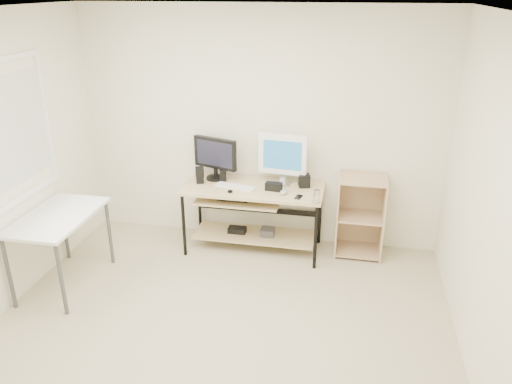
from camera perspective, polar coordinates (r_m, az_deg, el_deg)
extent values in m
cube|color=#BAAE8F|center=(4.35, -4.84, -16.98)|extent=(4.00, 4.00, 0.01)
cube|color=white|center=(3.36, -6.38, 19.78)|extent=(4.00, 4.00, 0.01)
cube|color=white|center=(5.50, 0.41, 7.21)|extent=(4.00, 0.01, 2.60)
cube|color=white|center=(3.66, 26.12, -3.42)|extent=(0.01, 4.00, 2.60)
cube|color=white|center=(4.98, -26.09, 6.22)|extent=(0.01, 1.00, 1.20)
cube|color=#CEB682|center=(5.36, -0.30, 0.41)|extent=(1.50, 0.65, 0.03)
cube|color=#CEB682|center=(5.39, -1.97, -0.80)|extent=(0.90, 0.49, 0.02)
cube|color=#CEB682|center=(5.65, -0.18, -4.89)|extent=(1.35, 0.46, 0.02)
cube|color=black|center=(5.39, -2.48, -0.60)|extent=(0.33, 0.22, 0.01)
cylinder|color=black|center=(5.30, 0.02, -1.03)|extent=(0.14, 0.01, 0.01)
cube|color=#404043|center=(5.60, 1.32, -4.58)|extent=(0.15, 0.15, 0.08)
cube|color=black|center=(5.67, -2.17, -4.35)|extent=(0.20, 0.12, 0.06)
cylinder|color=black|center=(5.44, -8.26, -3.81)|extent=(0.04, 0.04, 0.72)
cylinder|color=black|center=(5.93, -6.48, -1.41)|extent=(0.04, 0.04, 0.72)
cylinder|color=black|center=(5.18, 6.83, -5.20)|extent=(0.04, 0.04, 0.72)
cylinder|color=black|center=(5.69, 7.32, -2.55)|extent=(0.04, 0.04, 0.72)
cube|color=white|center=(5.08, -21.79, -2.65)|extent=(0.60, 1.00, 0.03)
cylinder|color=#404043|center=(5.06, -26.41, -8.35)|extent=(0.04, 0.04, 0.72)
cylinder|color=#404043|center=(5.71, -21.06, -3.88)|extent=(0.04, 0.04, 0.72)
cylinder|color=#404043|center=(4.78, -21.36, -9.33)|extent=(0.04, 0.04, 0.72)
cylinder|color=#404043|center=(5.46, -16.40, -4.47)|extent=(0.04, 0.04, 0.72)
cube|color=tan|center=(5.50, 9.32, -2.56)|extent=(0.02, 0.40, 0.90)
cube|color=tan|center=(5.51, 14.31, -2.93)|extent=(0.02, 0.40, 0.90)
cube|color=tan|center=(5.67, 11.83, -1.94)|extent=(0.50, 0.02, 0.90)
cube|color=tan|center=(5.68, 11.48, -6.49)|extent=(0.46, 0.38, 0.02)
cube|color=tan|center=(5.50, 11.81, -2.75)|extent=(0.46, 0.38, 0.02)
cube|color=tan|center=(5.33, 12.18, 1.43)|extent=(0.46, 0.38, 0.02)
cylinder|color=black|center=(5.60, -4.60, 1.63)|extent=(0.22, 0.22, 0.02)
cylinder|color=black|center=(5.58, -4.62, 2.24)|extent=(0.05, 0.05, 0.11)
cube|color=black|center=(5.50, -4.69, 4.45)|extent=(0.51, 0.21, 0.34)
cube|color=black|center=(5.48, -4.78, 4.35)|extent=(0.42, 0.14, 0.28)
cube|color=silver|center=(5.44, 2.99, 1.00)|extent=(0.19, 0.17, 0.02)
cylinder|color=silver|center=(5.42, 3.00, 1.59)|extent=(0.05, 0.05, 0.10)
cube|color=white|center=(5.33, 3.06, 4.31)|extent=(0.52, 0.10, 0.44)
cube|color=#215E90|center=(5.30, 3.01, 4.22)|extent=(0.44, 0.05, 0.35)
cube|color=white|center=(5.36, -2.37, 0.63)|extent=(0.45, 0.22, 0.02)
ellipsoid|color=#B4B4B9|center=(5.18, 3.19, 0.00)|extent=(0.09, 0.13, 0.04)
cube|color=black|center=(5.26, 2.04, 0.63)|extent=(0.18, 0.10, 0.09)
cube|color=black|center=(5.49, -6.42, 1.41)|extent=(0.10, 0.10, 0.07)
cube|color=black|center=(5.46, -6.46, 2.28)|extent=(0.12, 0.12, 0.11)
cube|color=black|center=(5.37, 5.53, 1.30)|extent=(0.14, 0.14, 0.14)
cube|color=black|center=(5.49, -3.77, 1.84)|extent=(0.08, 0.06, 0.14)
cylinder|color=black|center=(5.22, -2.97, 0.06)|extent=(0.06, 0.06, 0.02)
cube|color=black|center=(5.11, 4.88, -0.57)|extent=(0.08, 0.12, 0.01)
cylinder|color=olive|center=(5.02, 6.91, -1.16)|extent=(0.09, 0.09, 0.01)
cylinder|color=white|center=(4.99, 6.94, -0.44)|extent=(0.07, 0.07, 0.13)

